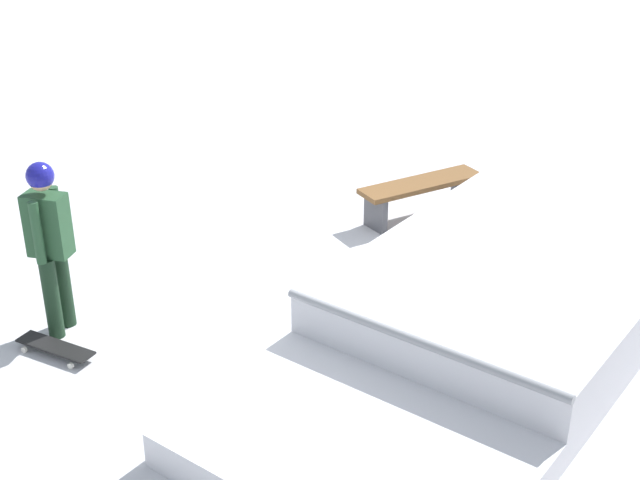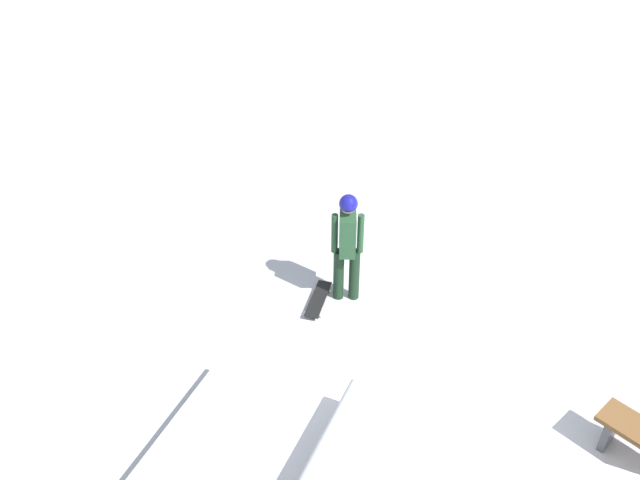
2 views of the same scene
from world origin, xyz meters
name	(u,v)px [view 1 (image 1 of 2)]	position (x,y,z in m)	size (l,w,h in m)	color
ground_plane	(328,310)	(0.00, 0.00, 0.00)	(60.00, 60.00, 0.00)	silver
skate_ramp	(490,314)	(-0.89, 1.35, 0.32)	(5.95, 4.18, 0.74)	silver
skater	(49,236)	(2.31, -1.15, 1.01)	(0.42, 0.43, 1.73)	black
skateboard	(55,347)	(2.51, -0.78, 0.08)	(0.55, 0.80, 0.09)	black
park_bench	(421,191)	(-2.19, -1.16, 0.36)	(1.63, 0.53, 0.48)	brown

